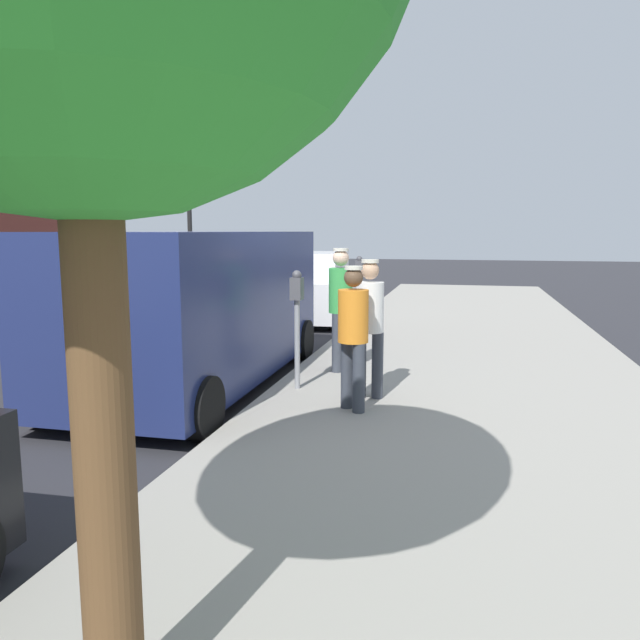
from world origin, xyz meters
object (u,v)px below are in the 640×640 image
object	(u,v)px
parking_meter_far	(359,281)
traffic_light_corner	(166,191)
pedestrian_in_orange	(353,329)
parked_van	(199,305)
pedestrian_in_white	(369,319)
pedestrian_in_green	(341,301)
parked_sedan_ahead	(311,289)
parking_meter_near	(297,309)

from	to	relation	value
parking_meter_far	traffic_light_corner	bearing A→B (deg)	136.37
parking_meter_far	pedestrian_in_orange	size ratio (longest dim) A/B	0.93
parked_van	pedestrian_in_white	bearing A→B (deg)	-12.55
parking_meter_far	pedestrian_in_green	world-z (taller)	pedestrian_in_green
pedestrian_in_orange	parked_van	size ratio (longest dim) A/B	0.31
traffic_light_corner	parking_meter_far	bearing A→B (deg)	-43.63
pedestrian_in_white	traffic_light_corner	world-z (taller)	traffic_light_corner
pedestrian_in_white	parked_sedan_ahead	bearing A→B (deg)	109.42
pedestrian_in_orange	pedestrian_in_green	xyz separation A→B (m)	(-0.53, 1.90, 0.09)
parking_meter_near	parked_van	xyz separation A→B (m)	(-1.50, 0.35, -0.03)
pedestrian_in_green	parked_van	bearing A→B (deg)	-157.24
parked_van	pedestrian_in_green	bearing A→B (deg)	22.76
parked_sedan_ahead	parking_meter_near	bearing A→B (deg)	-77.17
parking_meter_near	pedestrian_in_green	distance (m)	1.17
parking_meter_far	parked_sedan_ahead	world-z (taller)	parking_meter_far
parking_meter_near	parked_van	size ratio (longest dim) A/B	0.29
pedestrian_in_orange	parked_van	bearing A→B (deg)	154.40
pedestrian_in_white	traffic_light_corner	bearing A→B (deg)	125.88
parking_meter_far	parked_van	distance (m)	4.53
parking_meter_near	parked_sedan_ahead	size ratio (longest dim) A/B	0.34
pedestrian_in_green	parked_van	size ratio (longest dim) A/B	0.34
parked_van	traffic_light_corner	bearing A→B (deg)	118.90
pedestrian_in_white	parked_sedan_ahead	xyz separation A→B (m)	(-2.58, 7.32, -0.36)
pedestrian_in_orange	parking_meter_near	bearing A→B (deg)	137.83
parked_van	parked_sedan_ahead	world-z (taller)	parked_van
parking_meter_near	parked_van	bearing A→B (deg)	166.92
parking_meter_far	parked_van	xyz separation A→B (m)	(-1.50, -4.27, -0.03)
pedestrian_in_orange	parked_sedan_ahead	bearing A→B (deg)	107.47
parking_meter_near	parking_meter_far	bearing A→B (deg)	90.00
pedestrian_in_orange	pedestrian_in_green	size ratio (longest dim) A/B	0.92
pedestrian_in_white	parked_sedan_ahead	world-z (taller)	pedestrian_in_white
parked_sedan_ahead	traffic_light_corner	bearing A→B (deg)	141.11
pedestrian_in_green	traffic_light_corner	size ratio (longest dim) A/B	0.34
pedestrian_in_green	pedestrian_in_white	xyz separation A→B (m)	(0.62, -1.32, -0.06)
parking_meter_near	pedestrian_in_green	bearing A→B (deg)	73.28
pedestrian_in_white	parked_sedan_ahead	distance (m)	7.77
parking_meter_near	pedestrian_in_orange	world-z (taller)	pedestrian_in_orange
parking_meter_near	traffic_light_corner	xyz separation A→B (m)	(-8.15, 12.39, 2.34)
pedestrian_in_green	parked_van	xyz separation A→B (m)	(-1.84, -0.77, -0.02)
parking_meter_near	parking_meter_far	xyz separation A→B (m)	(0.00, 4.62, 0.00)
parked_van	traffic_light_corner	distance (m)	13.95
pedestrian_in_orange	parking_meter_far	bearing A→B (deg)	99.11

